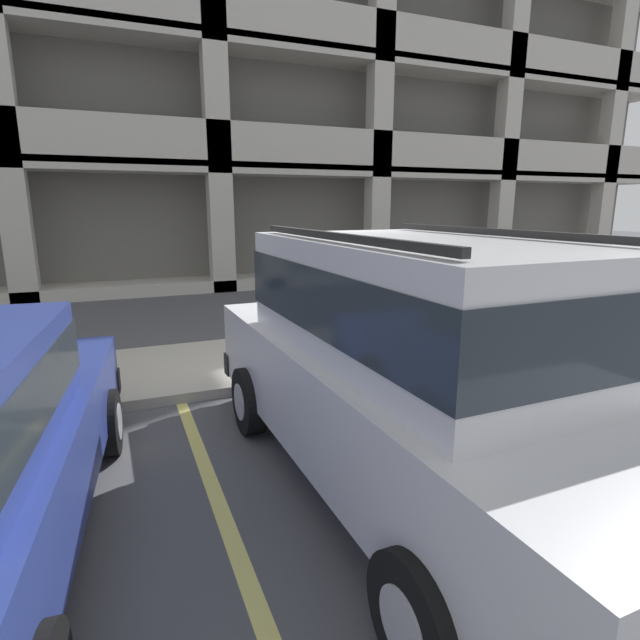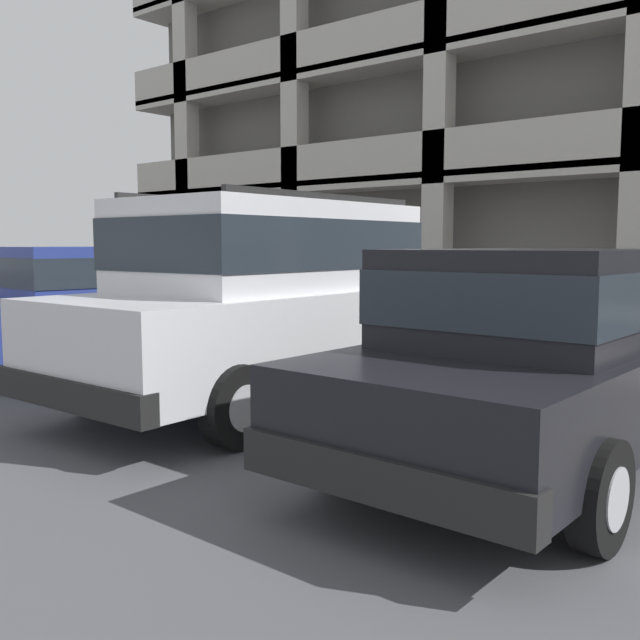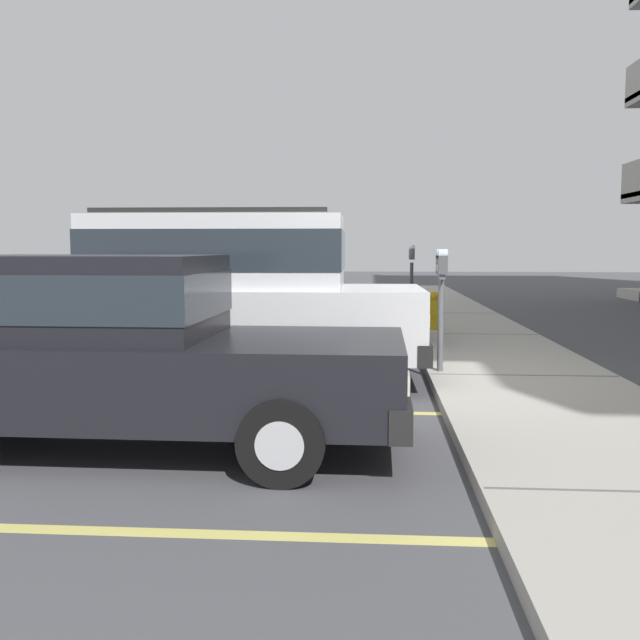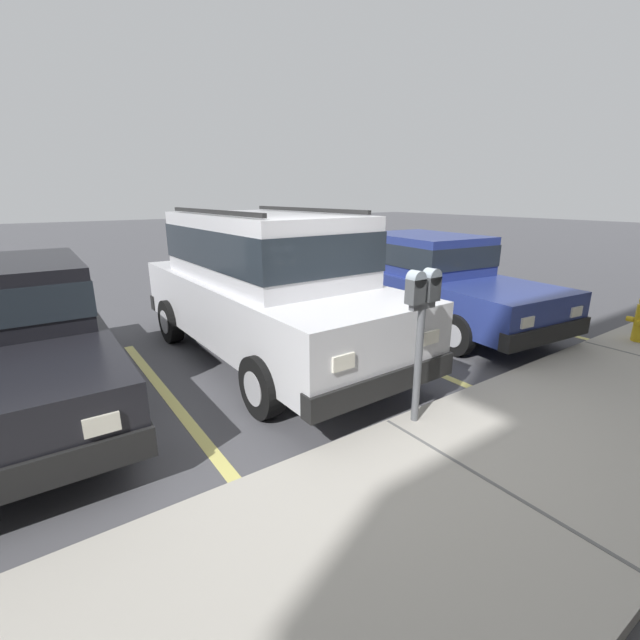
{
  "view_description": "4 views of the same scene",
  "coord_description": "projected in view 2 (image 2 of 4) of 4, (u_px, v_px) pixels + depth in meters",
  "views": [
    {
      "loc": [
        -2.1,
        -5.32,
        2.21
      ],
      "look_at": [
        -0.2,
        -0.76,
        1.07
      ],
      "focal_mm": 28.0,
      "sensor_mm": 36.0,
      "label": 1
    },
    {
      "loc": [
        4.79,
        -7.42,
        1.58
      ],
      "look_at": [
        -0.35,
        -1.17,
        0.71
      ],
      "focal_mm": 40.0,
      "sensor_mm": 36.0,
      "label": 2
    },
    {
      "loc": [
        8.33,
        -0.48,
        1.6
      ],
      "look_at": [
        -0.32,
        -1.11,
        0.72
      ],
      "focal_mm": 40.0,
      "sensor_mm": 36.0,
      "label": 3
    },
    {
      "loc": [
        2.64,
        2.84,
        2.21
      ],
      "look_at": [
        0.08,
        -0.79,
        0.9
      ],
      "focal_mm": 24.0,
      "sensor_mm": 36.0,
      "label": 4
    }
  ],
  "objects": [
    {
      "name": "sidewalk",
      "position": [
        452.0,
        353.0,
        9.89
      ],
      "size": [
        40.0,
        2.2,
        0.12
      ],
      "color": "#ADA89E",
      "rests_on": "ground_plane"
    },
    {
      "name": "silver_suv",
      "position": [
        275.0,
        293.0,
        7.07
      ],
      "size": [
        2.08,
        4.81,
        2.03
      ],
      "rotation": [
        0.0,
        0.0,
        0.02
      ],
      "color": "silver",
      "rests_on": "ground_plane"
    },
    {
      "name": "parking_meter_far",
      "position": [
        122.0,
        269.0,
        13.0
      ],
      "size": [
        0.15,
        0.12,
        1.54
      ],
      "color": "#47474C",
      "rests_on": "sidewalk"
    },
    {
      "name": "red_sedan",
      "position": [
        101.0,
        303.0,
        9.21
      ],
      "size": [
        2.17,
        4.63,
        1.54
      ],
      "rotation": [
        0.0,
        0.0,
        -0.1
      ],
      "color": "navy",
      "rests_on": "ground_plane"
    },
    {
      "name": "parking_stall_lines",
      "position": [
        454.0,
        408.0,
        6.86
      ],
      "size": [
        12.23,
        4.8,
        0.01
      ],
      "color": "#DBD16B",
      "rests_on": "ground_plane"
    },
    {
      "name": "ground_plane",
      "position": [
        401.0,
        374.0,
        8.9
      ],
      "size": [
        80.0,
        80.0,
        0.1
      ],
      "color": "#4C4C51"
    },
    {
      "name": "parking_meter_near",
      "position": [
        402.0,
        272.0,
        9.18
      ],
      "size": [
        0.35,
        0.12,
        1.46
      ],
      "color": "#595B60",
      "rests_on": "sidewalk"
    },
    {
      "name": "dark_hatchback",
      "position": [
        546.0,
        351.0,
        5.05
      ],
      "size": [
        1.89,
        4.5,
        1.54
      ],
      "rotation": [
        0.0,
        0.0,
        -0.01
      ],
      "color": "black",
      "rests_on": "ground_plane"
    },
    {
      "name": "fire_hydrant",
      "position": [
        193.0,
        308.0,
        12.3
      ],
      "size": [
        0.3,
        0.3,
        0.7
      ],
      "color": "gold",
      "rests_on": "sidewalk"
    }
  ]
}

